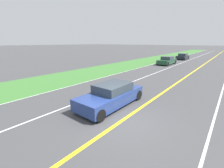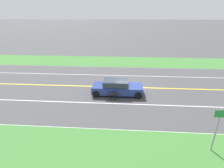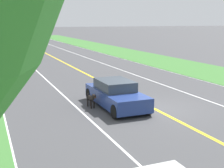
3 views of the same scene
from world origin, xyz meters
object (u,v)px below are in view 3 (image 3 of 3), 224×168
(car_trailing_near, at_px, (11,57))
(dog, at_px, (91,98))
(ego_car, at_px, (116,94))
(car_trailing_mid, at_px, (5,49))

(car_trailing_near, bearing_deg, dog, 96.68)
(ego_car, height_order, dog, ego_car)
(car_trailing_mid, bearing_deg, dog, 94.39)
(car_trailing_near, bearing_deg, ego_car, 100.10)
(dog, xyz_separation_m, car_trailing_mid, (2.23, -29.09, 0.14))
(ego_car, xyz_separation_m, car_trailing_near, (3.47, -19.47, 0.01))
(dog, height_order, car_trailing_mid, car_trailing_mid)
(car_trailing_mid, bearing_deg, ego_car, 96.71)
(ego_car, height_order, car_trailing_mid, ego_car)
(ego_car, distance_m, dog, 1.25)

